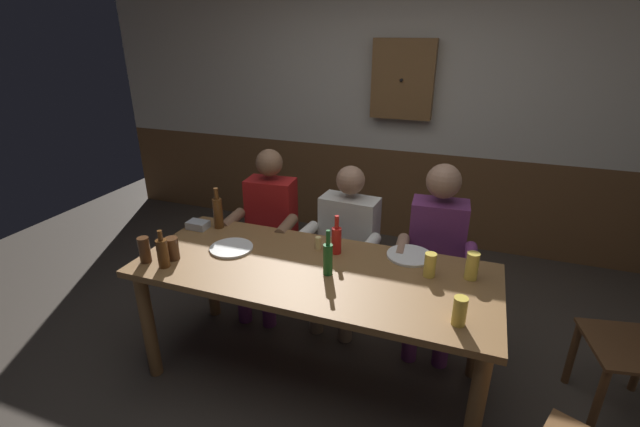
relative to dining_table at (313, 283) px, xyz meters
The scene contains 21 objects.
ground_plane 0.67m from the dining_table, 90.00° to the right, with size 7.53×7.53×0.00m, color #423A33.
back_wall_upper 2.50m from the dining_table, 90.00° to the left, with size 6.28×0.12×1.72m, color beige.
back_wall_wainscot 2.24m from the dining_table, 90.00° to the left, with size 6.28×0.12×0.93m, color brown.
dining_table is the anchor object (origin of this frame).
person_0 0.88m from the dining_table, 133.74° to the left, with size 0.52×0.55×1.23m.
person_1 0.65m from the dining_table, 90.51° to the left, with size 0.57×0.52×1.17m.
person_2 0.90m from the dining_table, 46.03° to the left, with size 0.52×0.54×1.25m.
table_candle 0.28m from the dining_table, 103.30° to the left, with size 0.04×0.04×0.08m, color #F9E08C.
condiment_caddy 0.97m from the dining_table, 166.05° to the left, with size 0.14×0.10×0.05m, color #B2B7BC.
plate_0 0.60m from the dining_table, 33.29° to the left, with size 0.27×0.27×0.01m, color white.
plate_1 0.57m from the dining_table, behind, with size 0.27×0.27×0.01m, color white.
bottle_0 0.88m from the dining_table, 159.88° to the left, with size 0.06×0.06×0.29m.
bottle_1 0.87m from the dining_table, 160.81° to the right, with size 0.06×0.06×0.23m.
bottle_2 0.23m from the dining_table, 17.19° to the right, with size 0.05×0.05×0.27m.
bottle_3 0.30m from the dining_table, 72.89° to the left, with size 0.06×0.06×0.25m.
pint_glass_0 1.00m from the dining_table, 164.04° to the right, with size 0.07×0.07×0.15m, color #4C2D19.
pint_glass_1 0.89m from the dining_table, 12.71° to the left, with size 0.07×0.07×0.15m, color #E5C64C.
pint_glass_2 0.85m from the dining_table, 167.05° to the right, with size 0.08×0.08×0.14m, color #4C2D19.
pint_glass_3 0.87m from the dining_table, 17.08° to the right, with size 0.07×0.07×0.14m, color #E5C64C.
pint_glass_4 0.67m from the dining_table, 12.44° to the left, with size 0.06×0.06×0.14m, color #E5C64C.
wall_dart_cabinet 2.30m from the dining_table, 88.12° to the left, with size 0.56×0.15×0.70m.
Camera 1 is at (0.80, -2.01, 2.04)m, focal length 24.66 mm.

